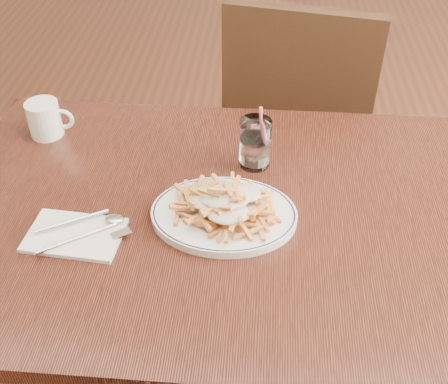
# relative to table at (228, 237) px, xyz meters

# --- Properties ---
(table) EXTENTS (1.20, 0.80, 0.75)m
(table) POSITION_rel_table_xyz_m (0.00, 0.00, 0.00)
(table) COLOR black
(table) RESTS_ON ground
(chair_far) EXTENTS (0.51, 0.51, 0.95)m
(chair_far) POSITION_rel_table_xyz_m (0.18, 0.68, -0.13)
(chair_far) COLOR black
(chair_far) RESTS_ON ground
(fries_plate) EXTENTS (0.34, 0.30, 0.02)m
(fries_plate) POSITION_rel_table_xyz_m (-0.01, -0.02, 0.09)
(fries_plate) COLOR white
(fries_plate) RESTS_ON table
(loaded_fries) EXTENTS (0.22, 0.18, 0.06)m
(loaded_fries) POSITION_rel_table_xyz_m (-0.01, -0.02, 0.13)
(loaded_fries) COLOR #C5803C
(loaded_fries) RESTS_ON fries_plate
(napkin) EXTENTS (0.19, 0.13, 0.01)m
(napkin) POSITION_rel_table_xyz_m (-0.29, -0.10, 0.08)
(napkin) COLOR white
(napkin) RESTS_ON table
(cutlery) EXTENTS (0.19, 0.17, 0.01)m
(cutlery) POSITION_rel_table_xyz_m (-0.29, -0.10, 0.09)
(cutlery) COLOR silver
(cutlery) RESTS_ON napkin
(water_glass) EXTENTS (0.07, 0.07, 0.15)m
(water_glass) POSITION_rel_table_xyz_m (0.05, 0.16, 0.13)
(water_glass) COLOR white
(water_glass) RESTS_ON table
(coffee_mug) EXTENTS (0.11, 0.08, 0.09)m
(coffee_mug) POSITION_rel_table_xyz_m (-0.46, 0.24, 0.12)
(coffee_mug) COLOR white
(coffee_mug) RESTS_ON table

